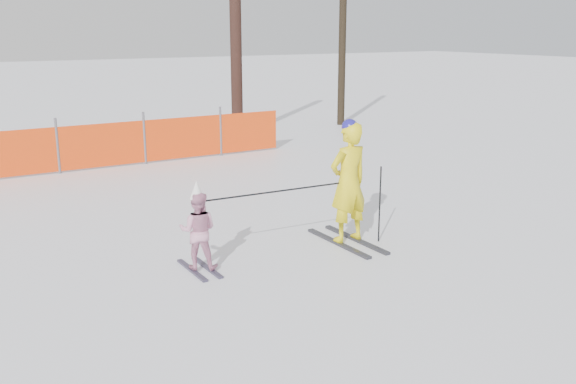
{
  "coord_description": "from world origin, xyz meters",
  "views": [
    {
      "loc": [
        -4.41,
        -6.75,
        3.18
      ],
      "look_at": [
        0.0,
        0.5,
        1.0
      ],
      "focal_mm": 40.0,
      "sensor_mm": 36.0,
      "label": 1
    }
  ],
  "objects": [
    {
      "name": "ski_poles",
      "position": [
        0.57,
        0.68,
        0.82
      ],
      "size": [
        2.72,
        0.34,
        1.18
      ],
      "color": "black",
      "rests_on": "ground"
    },
    {
      "name": "ground",
      "position": [
        0.0,
        0.0,
        0.0
      ],
      "size": [
        120.0,
        120.0,
        0.0
      ],
      "primitive_type": "plane",
      "color": "white",
      "rests_on": "ground"
    },
    {
      "name": "tree_trunks",
      "position": [
        5.55,
        10.44,
        3.03
      ],
      "size": [
        4.38,
        0.69,
        6.13
      ],
      "color": "black",
      "rests_on": "ground"
    },
    {
      "name": "adult",
      "position": [
        1.18,
        0.71,
        0.95
      ],
      "size": [
        0.69,
        1.53,
        1.9
      ],
      "color": "black",
      "rests_on": "ground"
    },
    {
      "name": "child",
      "position": [
        -1.2,
        0.83,
        0.57
      ],
      "size": [
        0.65,
        0.9,
        1.24
      ],
      "color": "black",
      "rests_on": "ground"
    }
  ]
}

